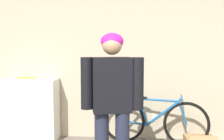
{
  "coord_description": "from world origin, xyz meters",
  "views": [
    {
      "loc": [
        0.14,
        -1.78,
        1.51
      ],
      "look_at": [
        -0.06,
        1.05,
        1.26
      ],
      "focal_mm": 42.0,
      "sensor_mm": 36.0,
      "label": 1
    }
  ],
  "objects": [
    {
      "name": "person",
      "position": [
        -0.06,
        1.05,
        0.96
      ],
      "size": [
        0.69,
        0.29,
        1.66
      ],
      "rotation": [
        0.0,
        0.0,
        0.2
      ],
      "color": "#23283D",
      "rests_on": "ground_plane"
    },
    {
      "name": "side_shelf",
      "position": [
        -1.48,
        2.29,
        0.5
      ],
      "size": [
        0.89,
        0.38,
        1.0
      ],
      "color": "white",
      "rests_on": "ground_plane"
    },
    {
      "name": "wall_back",
      "position": [
        0.0,
        2.53,
        1.3
      ],
      "size": [
        8.0,
        0.07,
        2.6
      ],
      "color": "beige",
      "rests_on": "ground_plane"
    },
    {
      "name": "bicycle",
      "position": [
        0.51,
        2.23,
        0.37
      ],
      "size": [
        1.65,
        0.46,
        0.76
      ],
      "rotation": [
        0.0,
        0.0,
        -0.14
      ],
      "color": "black",
      "rests_on": "ground_plane"
    },
    {
      "name": "banana",
      "position": [
        -1.54,
        2.33,
        1.02
      ],
      "size": [
        0.35,
        0.1,
        0.04
      ],
      "color": "#EAD64C",
      "rests_on": "side_shelf"
    }
  ]
}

